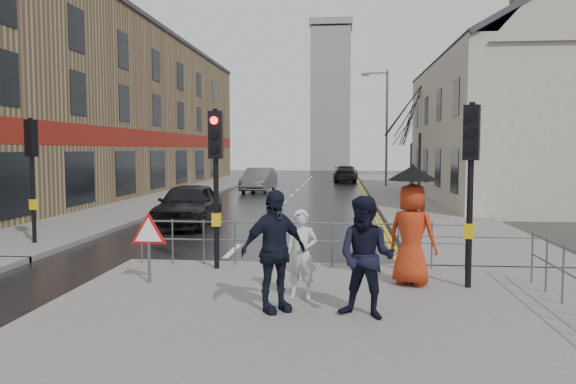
% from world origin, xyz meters
% --- Properties ---
extents(ground, '(120.00, 120.00, 0.00)m').
position_xyz_m(ground, '(0.00, 0.00, 0.00)').
color(ground, black).
rests_on(ground, ground).
extents(near_pavement, '(10.00, 9.00, 0.14)m').
position_xyz_m(near_pavement, '(3.00, -3.50, 0.07)').
color(near_pavement, '#605E5B').
rests_on(near_pavement, ground).
extents(left_pavement, '(4.00, 44.00, 0.14)m').
position_xyz_m(left_pavement, '(-6.50, 23.00, 0.07)').
color(left_pavement, '#605E5B').
rests_on(left_pavement, ground).
extents(right_pavement, '(4.00, 40.00, 0.14)m').
position_xyz_m(right_pavement, '(6.50, 25.00, 0.07)').
color(right_pavement, '#605E5B').
rests_on(right_pavement, ground).
extents(pavement_bridge_right, '(4.00, 4.20, 0.14)m').
position_xyz_m(pavement_bridge_right, '(6.50, 3.00, 0.07)').
color(pavement_bridge_right, '#605E5B').
rests_on(pavement_bridge_right, ground).
extents(building_left_terrace, '(8.00, 42.00, 10.00)m').
position_xyz_m(building_left_terrace, '(-12.00, 22.00, 5.00)').
color(building_left_terrace, '#8B7450').
rests_on(building_left_terrace, ground).
extents(building_right_cream, '(9.00, 16.40, 10.10)m').
position_xyz_m(building_right_cream, '(12.00, 18.00, 4.78)').
color(building_right_cream, '#B9B5A1').
rests_on(building_right_cream, ground).
extents(church_tower, '(5.00, 5.00, 18.00)m').
position_xyz_m(church_tower, '(1.50, 62.00, 9.00)').
color(church_tower, gray).
rests_on(church_tower, ground).
extents(traffic_signal_near_left, '(0.28, 0.27, 3.40)m').
position_xyz_m(traffic_signal_near_left, '(0.20, 0.20, 2.46)').
color(traffic_signal_near_left, black).
rests_on(traffic_signal_near_left, near_pavement).
extents(traffic_signal_near_right, '(0.34, 0.33, 3.40)m').
position_xyz_m(traffic_signal_near_right, '(5.20, -1.00, 2.46)').
color(traffic_signal_near_right, black).
rests_on(traffic_signal_near_right, near_pavement).
extents(traffic_signal_far_left, '(0.34, 0.33, 3.40)m').
position_xyz_m(traffic_signal_far_left, '(-5.50, 3.00, 2.46)').
color(traffic_signal_far_left, black).
rests_on(traffic_signal_far_left, left_pavement).
extents(guard_railing_front, '(7.14, 0.04, 1.00)m').
position_xyz_m(guard_railing_front, '(1.95, 0.60, 0.86)').
color(guard_railing_front, '#595B5E').
rests_on(guard_railing_front, near_pavement).
extents(warning_sign, '(0.80, 0.07, 1.35)m').
position_xyz_m(warning_sign, '(-0.80, -1.21, 1.04)').
color(warning_sign, '#595B5E').
rests_on(warning_sign, near_pavement).
extents(street_lamp, '(1.83, 0.25, 8.00)m').
position_xyz_m(street_lamp, '(5.82, 28.00, 4.71)').
color(street_lamp, '#595B5E').
rests_on(street_lamp, right_pavement).
extents(tree_near, '(2.40, 2.40, 6.58)m').
position_xyz_m(tree_near, '(7.50, 22.00, 5.14)').
color(tree_near, '#33251C').
rests_on(tree_near, right_pavement).
extents(tree_far, '(2.40, 2.40, 5.64)m').
position_xyz_m(tree_far, '(8.00, 30.00, 4.42)').
color(tree_far, '#33251C').
rests_on(tree_far, right_pavement).
extents(pedestrian_a, '(0.61, 0.45, 1.53)m').
position_xyz_m(pedestrian_a, '(2.17, -2.03, 0.90)').
color(pedestrian_a, silver).
rests_on(pedestrian_a, near_pavement).
extents(pedestrian_b, '(1.08, 0.96, 1.85)m').
position_xyz_m(pedestrian_b, '(3.23, -3.07, 1.07)').
color(pedestrian_b, black).
rests_on(pedestrian_b, near_pavement).
extents(pedestrian_with_umbrella, '(1.11, 0.98, 2.25)m').
position_xyz_m(pedestrian_with_umbrella, '(4.18, -0.91, 1.32)').
color(pedestrian_with_umbrella, '#A92E13').
rests_on(pedestrian_with_umbrella, near_pavement).
extents(pedestrian_d, '(1.19, 1.05, 1.92)m').
position_xyz_m(pedestrian_d, '(1.80, -2.87, 1.10)').
color(pedestrian_d, black).
rests_on(pedestrian_d, near_pavement).
extents(car_parked, '(1.86, 4.47, 1.52)m').
position_xyz_m(car_parked, '(-2.46, 7.54, 0.76)').
color(car_parked, black).
rests_on(car_parked, ground).
extents(car_mid, '(1.87, 4.68, 1.51)m').
position_xyz_m(car_mid, '(-2.33, 23.75, 0.76)').
color(car_mid, '#4C4E51').
rests_on(car_mid, ground).
extents(car_far, '(2.14, 4.75, 1.35)m').
position_xyz_m(car_far, '(3.29, 35.05, 0.68)').
color(car_far, black).
rests_on(car_far, ground).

